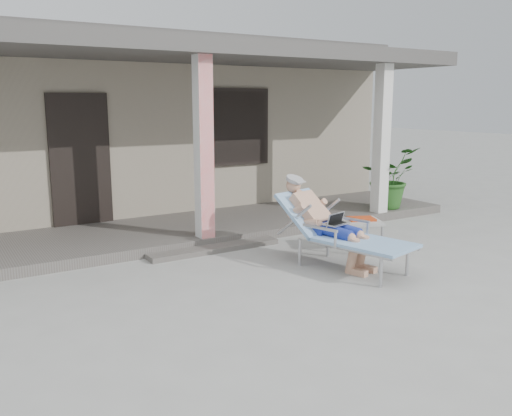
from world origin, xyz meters
TOP-DOWN VIEW (x-y plane):
  - ground at (0.00, 0.00)m, footprint 60.00×60.00m
  - house at (0.00, 6.50)m, footprint 10.40×5.40m
  - porch_deck at (0.00, 3.00)m, footprint 10.00×2.00m
  - porch_overhang at (0.00, 2.95)m, footprint 10.00×2.30m
  - porch_step at (0.00, 1.85)m, footprint 2.00×0.30m
  - lounger at (0.99, 0.42)m, footprint 1.13×1.95m
  - side_table at (1.83, 0.80)m, footprint 0.70×0.70m
  - potted_palm at (3.94, 2.37)m, footprint 1.16×1.06m

SIDE VIEW (x-z plane):
  - ground at x=0.00m, z-range 0.00..0.00m
  - porch_step at x=0.00m, z-range 0.00..0.07m
  - porch_deck at x=0.00m, z-range 0.00..0.15m
  - side_table at x=1.83m, z-range 0.16..0.64m
  - potted_palm at x=3.94m, z-range 0.15..1.29m
  - lounger at x=0.99m, z-range 0.14..1.37m
  - house at x=0.00m, z-range 0.02..3.32m
  - porch_overhang at x=0.00m, z-range 1.36..4.21m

